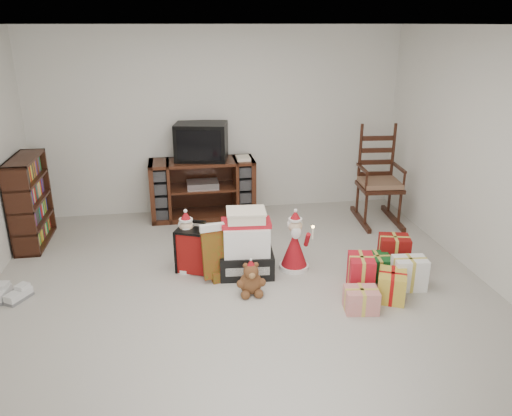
{
  "coord_description": "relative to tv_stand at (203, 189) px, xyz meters",
  "views": [
    {
      "loc": [
        -0.55,
        -4.24,
        2.51
      ],
      "look_at": [
        0.22,
        0.6,
        0.69
      ],
      "focal_mm": 35.0,
      "sensor_mm": 36.0,
      "label": 1
    }
  ],
  "objects": [
    {
      "name": "room",
      "position": [
        0.26,
        -2.22,
        0.85
      ],
      "size": [
        5.01,
        5.01,
        2.51
      ],
      "color": "#B6AFA7",
      "rests_on": "ground"
    },
    {
      "name": "tv_stand",
      "position": [
        0.0,
        0.0,
        0.0
      ],
      "size": [
        1.4,
        0.51,
        0.8
      ],
      "rotation": [
        0.0,
        0.0,
        0.01
      ],
      "color": "#422013",
      "rests_on": "floor"
    },
    {
      "name": "bookshelf",
      "position": [
        -2.07,
        -0.56,
        0.11
      ],
      "size": [
        0.29,
        0.87,
        1.06
      ],
      "color": "#33160D",
      "rests_on": "floor"
    },
    {
      "name": "rocking_chair",
      "position": [
        2.3,
        -0.47,
        0.05
      ],
      "size": [
        0.6,
        0.92,
        1.33
      ],
      "rotation": [
        0.0,
        0.0,
        -0.08
      ],
      "color": "#33160D",
      "rests_on": "floor"
    },
    {
      "name": "gift_pile",
      "position": [
        0.35,
        -1.76,
        -0.09
      ],
      "size": [
        0.59,
        0.45,
        0.71
      ],
      "rotation": [
        0.0,
        0.0,
        -0.07
      ],
      "color": "black",
      "rests_on": "floor"
    },
    {
      "name": "red_suitcase",
      "position": [
        -0.18,
        -1.63,
        -0.16
      ],
      "size": [
        0.42,
        0.32,
        0.56
      ],
      "rotation": [
        0.0,
        0.0,
        -0.4
      ],
      "color": "maroon",
      "rests_on": "floor"
    },
    {
      "name": "stocking",
      "position": [
        0.0,
        -1.85,
        -0.09
      ],
      "size": [
        0.31,
        0.18,
        0.63
      ],
      "primitive_type": null,
      "rotation": [
        0.0,
        0.0,
        0.19
      ],
      "color": "#0C7014",
      "rests_on": "floor"
    },
    {
      "name": "teddy_bear",
      "position": [
        0.34,
        -2.18,
        -0.25
      ],
      "size": [
        0.22,
        0.2,
        0.33
      ],
      "color": "brown",
      "rests_on": "floor"
    },
    {
      "name": "santa_figurine",
      "position": [
        0.88,
        -1.72,
        -0.14
      ],
      "size": [
        0.33,
        0.31,
        0.67
      ],
      "color": "maroon",
      "rests_on": "floor"
    },
    {
      "name": "mrs_claus_figurine",
      "position": [
        -0.26,
        -1.54,
        -0.14
      ],
      "size": [
        0.33,
        0.31,
        0.67
      ],
      "color": "maroon",
      "rests_on": "floor"
    },
    {
      "name": "sneaker_pair",
      "position": [
        -1.98,
        -1.93,
        -0.35
      ],
      "size": [
        0.37,
        0.3,
        0.1
      ],
      "rotation": [
        0.0,
        0.0,
        -0.27
      ],
      "color": "silver",
      "rests_on": "floor"
    },
    {
      "name": "gift_cluster",
      "position": [
        1.66,
        -2.27,
        -0.26
      ],
      "size": [
        0.83,
        1.16,
        0.28
      ],
      "color": "red",
      "rests_on": "floor"
    },
    {
      "name": "crt_television",
      "position": [
        0.01,
        0.04,
        0.64
      ],
      "size": [
        0.74,
        0.6,
        0.49
      ],
      "rotation": [
        0.0,
        0.0,
        -0.19
      ],
      "color": "black",
      "rests_on": "tv_stand"
    }
  ]
}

